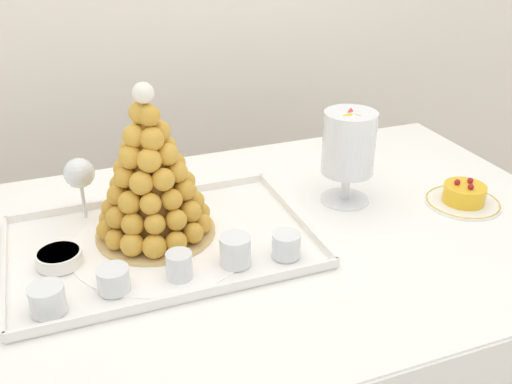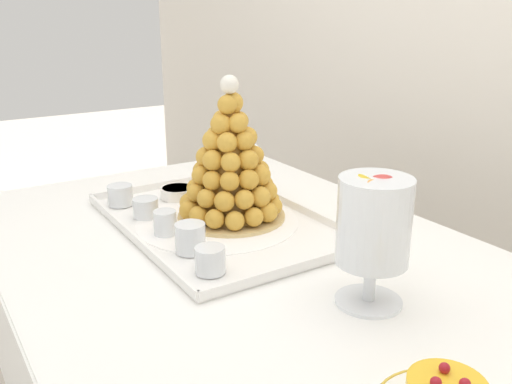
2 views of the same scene
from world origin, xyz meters
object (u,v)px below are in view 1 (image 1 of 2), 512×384
object	(u,v)px
croquembouche	(151,180)
dessert_cup_right	(286,246)
dessert_cup_centre	(179,266)
wine_glass	(80,176)
macaron_goblet	(349,145)
serving_tray	(162,244)
dessert_cup_left	(48,300)
fruit_tart_plate	(464,197)
dessert_cup_mid_left	(114,280)
dessert_cup_mid_right	(235,251)
creme_brulee_ramekin	(59,257)

from	to	relation	value
croquembouche	dessert_cup_right	world-z (taller)	croquembouche
dessert_cup_right	dessert_cup_centre	bearing A→B (deg)	178.84
wine_glass	macaron_goblet	bearing A→B (deg)	-12.04
serving_tray	dessert_cup_right	xyz separation A→B (m)	(0.22, -0.14, 0.03)
dessert_cup_left	dessert_cup_centre	bearing A→B (deg)	4.08
serving_tray	dessert_cup_centre	world-z (taller)	dessert_cup_centre
macaron_goblet	croquembouche	bearing A→B (deg)	-179.39
macaron_goblet	fruit_tart_plate	distance (m)	0.30
dessert_cup_mid_left	dessert_cup_right	world-z (taller)	dessert_cup_right
dessert_cup_mid_right	creme_brulee_ramekin	bearing A→B (deg)	159.39
dessert_cup_centre	macaron_goblet	bearing A→B (deg)	21.48
dessert_cup_left	macaron_goblet	xyz separation A→B (m)	(0.68, 0.19, 0.11)
serving_tray	dessert_cup_mid_left	world-z (taller)	dessert_cup_mid_left
dessert_cup_centre	macaron_goblet	xyz separation A→B (m)	(0.44, 0.17, 0.11)
dessert_cup_left	creme_brulee_ramekin	distance (m)	0.15
serving_tray	dessert_cup_left	xyz separation A→B (m)	(-0.23, -0.15, 0.03)
dessert_cup_mid_left	creme_brulee_ramekin	size ratio (longest dim) A/B	0.67
dessert_cup_centre	fruit_tart_plate	xyz separation A→B (m)	(0.70, 0.06, -0.01)
creme_brulee_ramekin	serving_tray	bearing A→B (deg)	1.56
dessert_cup_mid_right	serving_tray	bearing A→B (deg)	133.27
dessert_cup_centre	serving_tray	bearing A→B (deg)	92.72
dessert_cup_mid_left	dessert_cup_centre	xyz separation A→B (m)	(0.12, -0.00, 0.00)
dessert_cup_right	creme_brulee_ramekin	bearing A→B (deg)	162.85
dessert_cup_centre	dessert_cup_mid_right	bearing A→B (deg)	2.97
croquembouche	wine_glass	xyz separation A→B (m)	(-0.13, 0.13, -0.03)
macaron_goblet	creme_brulee_ramekin	bearing A→B (deg)	-175.69
dessert_cup_mid_right	fruit_tart_plate	xyz separation A→B (m)	(0.58, 0.06, -0.02)
dessert_cup_left	serving_tray	bearing A→B (deg)	32.95
wine_glass	dessert_cup_mid_left	bearing A→B (deg)	-86.13
macaron_goblet	dessert_cup_right	bearing A→B (deg)	-142.08
dessert_cup_left	wine_glass	size ratio (longest dim) A/B	0.41
dessert_cup_mid_right	creme_brulee_ramekin	xyz separation A→B (m)	(-0.32, 0.12, -0.01)
serving_tray	fruit_tart_plate	distance (m)	0.71
dessert_cup_centre	fruit_tart_plate	bearing A→B (deg)	5.03
dessert_cup_left	creme_brulee_ramekin	world-z (taller)	dessert_cup_left
dessert_cup_left	fruit_tart_plate	world-z (taller)	fruit_tart_plate
serving_tray	macaron_goblet	size ratio (longest dim) A/B	2.64
fruit_tart_plate	creme_brulee_ramekin	bearing A→B (deg)	175.92
dessert_cup_centre	creme_brulee_ramekin	bearing A→B (deg)	148.74
serving_tray	wine_glass	bearing A→B (deg)	128.56
dessert_cup_left	dessert_cup_right	world-z (taller)	same
croquembouche	wine_glass	world-z (taller)	croquembouche
creme_brulee_ramekin	fruit_tart_plate	xyz separation A→B (m)	(0.90, -0.06, -0.01)
macaron_goblet	dessert_cup_centre	bearing A→B (deg)	-158.52
dessert_cup_mid_right	creme_brulee_ramekin	size ratio (longest dim) A/B	0.69
macaron_goblet	dessert_cup_left	bearing A→B (deg)	-164.24
creme_brulee_ramekin	wine_glass	bearing A→B (deg)	68.98
serving_tray	macaron_goblet	distance (m)	0.47
dessert_cup_mid_left	dessert_cup_left	bearing A→B (deg)	-169.77
croquembouche	creme_brulee_ramekin	bearing A→B (deg)	-167.39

